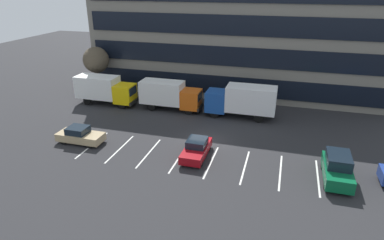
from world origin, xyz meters
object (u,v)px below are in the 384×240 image
Objects in this scene: box_truck_yellow at (105,89)px; bare_tree at (96,60)px; box_truck_orange at (170,94)px; box_truck_blue at (242,100)px; sedan_maroon at (196,149)px; suv_forest at (337,168)px; sedan_tan at (80,135)px.

bare_tree reaches higher than box_truck_yellow.
box_truck_yellow reaches higher than box_truck_orange.
box_truck_blue is at bearing -0.15° from box_truck_orange.
box_truck_orange is 11.71m from sedan_maroon.
box_truck_blue reaches higher than suv_forest.
box_truck_blue reaches higher than sedan_tan.
bare_tree is (-28.05, 13.41, 3.52)m from suv_forest.
suv_forest is at bearing -25.55° from bare_tree.
box_truck_blue is 1.05× the size of box_truck_yellow.
bare_tree is (-19.31, 2.93, 2.51)m from box_truck_blue.
sedan_maroon is at bearing -34.26° from box_truck_yellow.
box_truck_orange is 20.06m from suv_forest.
bare_tree reaches higher than sedan_tan.
box_truck_yellow reaches higher than suv_forest.
box_truck_blue is 16.48m from box_truck_yellow.
sedan_maroon is at bearing -59.10° from box_truck_orange.
suv_forest reaches higher than sedan_maroon.
box_truck_orange is 8.33m from box_truck_blue.
sedan_maroon is at bearing -37.28° from bare_tree.
sedan_tan is at bearing -115.89° from box_truck_orange.
box_truck_yellow is 1.69× the size of sedan_maroon.
sedan_tan is at bearing -177.73° from sedan_maroon.
box_truck_orange is 8.15m from box_truck_yellow.
suv_forest is (17.07, -10.50, -0.87)m from box_truck_orange.
sedan_maroon is at bearing 2.27° from sedan_tan.
sedan_tan is (-13.40, -10.41, -1.27)m from box_truck_blue.
box_truck_yellow is 1.18× the size of bare_tree.
sedan_tan is at bearing -72.98° from box_truck_yellow.
suv_forest is (11.09, -0.50, 0.26)m from sedan_maroon.
sedan_tan is 22.14m from suv_forest.
sedan_maroon is at bearing -103.25° from box_truck_blue.
box_truck_yellow is at bearing 158.13° from suv_forest.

